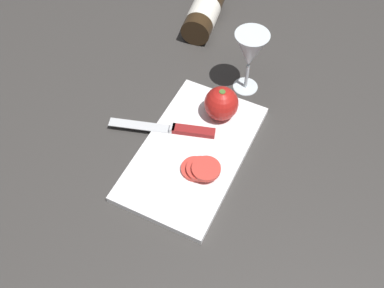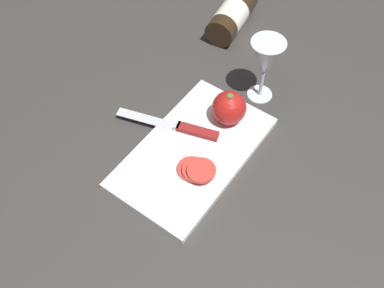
% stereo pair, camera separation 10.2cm
% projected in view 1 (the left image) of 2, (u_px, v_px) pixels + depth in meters
% --- Properties ---
extents(ground_plane, '(3.00, 3.00, 0.00)m').
position_uv_depth(ground_plane, '(195.00, 155.00, 1.06)').
color(ground_plane, '#383533').
extents(cutting_board, '(0.40, 0.23, 0.02)m').
position_uv_depth(cutting_board, '(192.00, 154.00, 1.06)').
color(cutting_board, white).
rests_on(cutting_board, ground_plane).
extents(wine_bottle, '(0.32, 0.12, 0.08)m').
position_uv_depth(wine_bottle, '(205.00, 10.00, 1.31)').
color(wine_bottle, '#332314').
rests_on(wine_bottle, ground_plane).
extents(wine_glass, '(0.08, 0.08, 0.18)m').
position_uv_depth(wine_glass, '(250.00, 52.00, 1.09)').
color(wine_glass, silver).
rests_on(wine_glass, ground_plane).
extents(whole_tomato, '(0.08, 0.08, 0.08)m').
position_uv_depth(whole_tomato, '(221.00, 103.00, 1.08)').
color(whole_tomato, red).
rests_on(whole_tomato, cutting_board).
extents(knife, '(0.10, 0.26, 0.01)m').
position_uv_depth(knife, '(183.00, 130.00, 1.08)').
color(knife, silver).
rests_on(knife, cutting_board).
extents(tomato_slice_stack_near, '(0.07, 0.09, 0.03)m').
position_uv_depth(tomato_slice_stack_near, '(201.00, 169.00, 1.01)').
color(tomato_slice_stack_near, '#D63D33').
rests_on(tomato_slice_stack_near, cutting_board).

